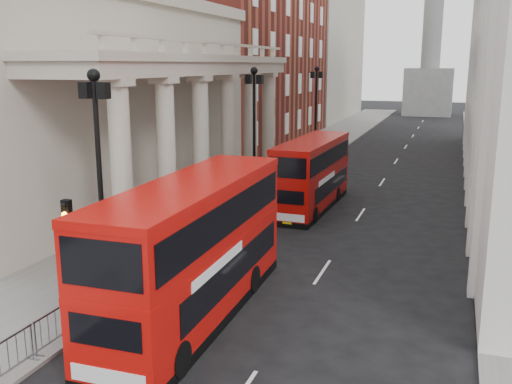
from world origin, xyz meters
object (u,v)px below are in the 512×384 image
Objects in this scene: lamp_post_mid at (254,127)px; bus_near at (195,247)px; traffic_light at (69,240)px; pedestrian_b at (178,202)px; lamp_post_north at (316,108)px; lamp_post_south at (99,173)px; pedestrian_a at (155,203)px; monument_column at (433,20)px; pedestrian_c at (240,187)px; bus_far at (312,173)px.

bus_near is (3.38, -15.65, -2.41)m from lamp_post_mid.
traffic_light is 14.24m from pedestrian_b.
lamp_post_north is at bearing 95.03° from bus_near.
lamp_post_south reaches higher than pedestrian_b.
bus_near is 6.00× the size of pedestrian_a.
monument_column reaches higher than pedestrian_b.
pedestrian_c is (-1.22, 16.74, -3.95)m from lamp_post_south.
lamp_post_mid is at bearing -124.96° from pedestrian_b.
pedestrian_a is at bearing 49.94° from pedestrian_b.
lamp_post_mid reaches higher than pedestrian_a.
lamp_post_north is 20.90m from pedestrian_b.
traffic_light is (0.10, -18.02, -1.80)m from lamp_post_mid.
lamp_post_north is 0.85× the size of bus_far.
lamp_post_mid is at bearing 90.00° from lamp_post_south.
lamp_post_north is (0.00, 32.00, 0.00)m from lamp_post_south.
lamp_post_south is 16.00m from lamp_post_mid.
pedestrian_c is at bearing 94.16° from lamp_post_south.
lamp_post_north is at bearing 104.50° from bus_far.
bus_near reaches higher than pedestrian_c.
traffic_light is at bearing 103.64° from pedestrian_b.
bus_far is at bearing 10.64° from lamp_post_mid.
pedestrian_c is (2.73, 6.06, -0.09)m from pedestrian_a.
bus_near is (3.38, 0.35, -2.41)m from lamp_post_south.
pedestrian_b is at bearing -77.75° from pedestrian_c.
traffic_light is at bearing -87.16° from lamp_post_south.
pedestrian_c is at bearing 104.61° from bus_near.
lamp_post_south and lamp_post_mid have the same top height.
pedestrian_a reaches higher than pedestrian_b.
lamp_post_south reaches higher than pedestrian_c.
monument_column reaches higher than bus_far.
lamp_post_north reaches higher than traffic_light.
monument_column is 88.94m from lamp_post_south.
bus_near is at bearing -83.90° from lamp_post_north.
bus_far is at bearing -142.33° from pedestrian_b.
bus_near is 6.60× the size of pedestrian_c.
pedestrian_b is (-3.17, 13.72, -2.13)m from traffic_light.
pedestrian_a is 6.65m from pedestrian_c.
lamp_post_south is 2.71m from traffic_light.
traffic_light is 2.32× the size of pedestrian_a.
lamp_post_south is at bearing -90.00° from lamp_post_mid.
pedestrian_c is (-1.22, 0.74, -3.95)m from lamp_post_mid.
lamp_post_mid reaches higher than bus_far.
lamp_post_mid is at bearing -90.00° from lamp_post_north.
lamp_post_north is 22.02m from pedestrian_a.
lamp_post_mid is 7.67m from pedestrian_a.
lamp_post_south and lamp_post_north have the same top height.
monument_column is 5.55× the size of bus_far.
monument_column is 6.51× the size of lamp_post_mid.
bus_near is (-3.22, -87.65, -13.48)m from monument_column.
bus_near is (3.28, 2.37, -0.60)m from traffic_light.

